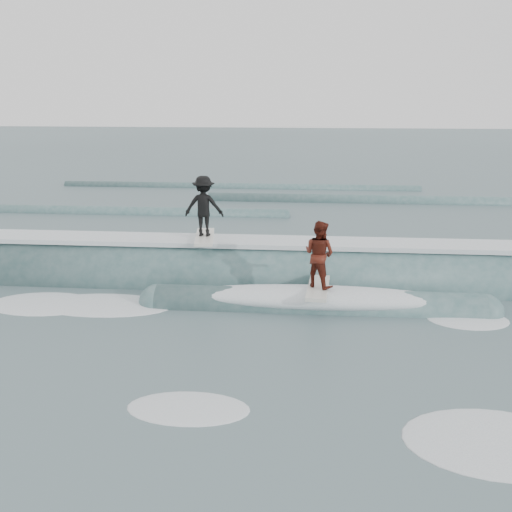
{
  "coord_description": "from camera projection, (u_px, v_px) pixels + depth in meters",
  "views": [
    {
      "loc": [
        1.4,
        -12.62,
        5.82
      ],
      "look_at": [
        0.0,
        3.45,
        1.1
      ],
      "focal_mm": 40.0,
      "sensor_mm": 36.0,
      "label": 1
    }
  ],
  "objects": [
    {
      "name": "surfer_red",
      "position": [
        319.0,
        257.0,
        15.4
      ],
      "size": [
        1.13,
        2.04,
        1.93
      ],
      "color": "silver",
      "rests_on": "ground"
    },
    {
      "name": "ground",
      "position": [
        244.0,
        339.0,
        13.81
      ],
      "size": [
        160.0,
        160.0,
        0.0
      ],
      "primitive_type": "plane",
      "color": "#384E53",
      "rests_on": "ground"
    },
    {
      "name": "whitewater",
      "position": [
        219.0,
        341.0,
        13.73
      ],
      "size": [
        13.95,
        7.92,
        0.1
      ],
      "color": "white",
      "rests_on": "ground"
    },
    {
      "name": "far_swells",
      "position": [
        261.0,
        202.0,
        30.77
      ],
      "size": [
        39.45,
        8.65,
        0.8
      ],
      "color": "#365A5C",
      "rests_on": "ground"
    },
    {
      "name": "surfer_black",
      "position": [
        204.0,
        208.0,
        17.56
      ],
      "size": [
        1.21,
        2.06,
        1.96
      ],
      "color": "silver",
      "rests_on": "ground"
    },
    {
      "name": "breaking_wave",
      "position": [
        264.0,
        282.0,
        17.81
      ],
      "size": [
        24.12,
        4.05,
        2.54
      ],
      "color": "#365A5C",
      "rests_on": "ground"
    }
  ]
}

